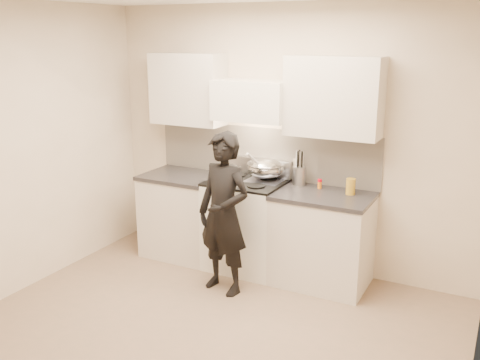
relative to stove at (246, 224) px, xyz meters
name	(u,v)px	position (x,y,z in m)	size (l,w,h in m)	color
ground_plane	(201,338)	(0.30, -1.42, -0.47)	(4.00, 4.00, 0.00)	#83664E
room_shell	(215,137)	(0.24, -1.05, 1.12)	(4.04, 3.54, 2.70)	beige
stove	(246,224)	(0.00, 0.00, 0.00)	(0.76, 0.65, 0.96)	silver
counter_right	(322,239)	(0.83, 0.00, -0.01)	(0.92, 0.67, 0.92)	beige
counter_left	(184,214)	(-0.78, 0.00, -0.01)	(0.82, 0.67, 0.92)	beige
wok	(266,168)	(0.15, 0.14, 0.59)	(0.39, 0.48, 0.32)	silver
stock_pot	(224,173)	(-0.18, -0.14, 0.57)	(0.33, 0.32, 0.16)	silver
utensil_crock	(299,174)	(0.50, 0.19, 0.55)	(0.13, 0.13, 0.35)	#AEADAF
spice_jar	(320,184)	(0.73, 0.16, 0.49)	(0.04, 0.04, 0.09)	orange
oil_glass	(351,186)	(1.05, 0.10, 0.52)	(0.09, 0.09, 0.15)	#AF8420
person	(224,214)	(0.05, -0.58, 0.30)	(0.56, 0.37, 1.55)	black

